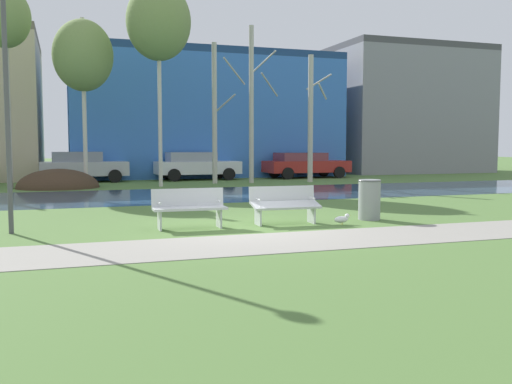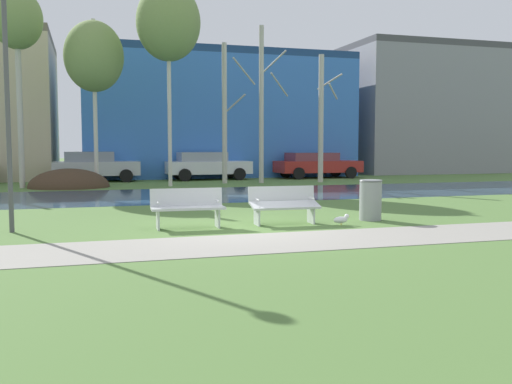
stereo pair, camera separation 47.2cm
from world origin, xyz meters
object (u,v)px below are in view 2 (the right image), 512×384
bench_left (188,207)px  trash_bin (370,199)px  seagull (341,219)px  streetlamp (6,62)px  parked_wagon_fourth_red (316,164)px  parked_sedan_second_silver (94,166)px  bench_right (284,204)px  parked_hatch_third_white (207,165)px

bench_left → trash_bin: trash_bin is taller
seagull → streetlamp: bearing=171.7°
streetlamp → parked_wagon_fourth_red: 21.43m
parked_sedan_second_silver → bench_left: bearing=-84.2°
parked_wagon_fourth_red → parked_sedan_second_silver: bearing=178.9°
parked_wagon_fourth_red → bench_left: bearing=-121.2°
trash_bin → parked_sedan_second_silver: (-6.21, 16.88, 0.28)m
parked_sedan_second_silver → parked_wagon_fourth_red: bearing=-1.1°
parked_wagon_fourth_red → bench_right: bearing=-115.2°
streetlamp → parked_sedan_second_silver: bearing=83.3°
trash_bin → seagull: size_ratio=2.36×
seagull → parked_wagon_fourth_red: bearing=68.9°
parked_hatch_third_white → seagull: bearing=-91.7°
trash_bin → parked_hatch_third_white: 16.81m
bench_right → seagull: size_ratio=3.88×
trash_bin → parked_sedan_second_silver: size_ratio=0.23×
trash_bin → parked_sedan_second_silver: parked_sedan_second_silver is taller
bench_left → parked_sedan_second_silver: 17.01m
seagull → trash_bin: bearing=29.4°
parked_hatch_third_white → bench_left: bearing=-103.2°
parked_sedan_second_silver → parked_wagon_fourth_red: size_ratio=0.89×
bench_right → seagull: bench_right is taller
seagull → parked_sedan_second_silver: size_ratio=0.10×
bench_left → parked_hatch_third_white: parked_hatch_third_white is taller
streetlamp → parked_sedan_second_silver: streetlamp is taller
bench_left → parked_hatch_third_white: size_ratio=0.37×
seagull → bench_left: bearing=171.0°
seagull → parked_wagon_fourth_red: parked_wagon_fourth_red is taller
parked_wagon_fourth_red → streetlamp: bearing=-130.3°
bench_right → parked_hatch_third_white: size_ratio=0.37×
bench_left → streetlamp: streetlamp is taller
parked_wagon_fourth_red → parked_hatch_third_white: bearing=178.6°
parked_hatch_third_white → parked_wagon_fourth_red: (6.14, -0.15, -0.02)m
bench_left → parked_wagon_fourth_red: size_ratio=0.34×
seagull → parked_wagon_fourth_red: (6.65, 17.25, 0.62)m
parked_sedan_second_silver → parked_hatch_third_white: (5.68, -0.07, -0.02)m
trash_bin → bench_right: bearing=-178.8°
bench_left → seagull: size_ratio=3.88×
streetlamp → parked_hatch_third_white: (7.59, 16.36, -2.75)m
trash_bin → streetlamp: 8.68m
bench_right → parked_hatch_third_white: bearing=84.2°
parked_hatch_third_white → parked_wagon_fourth_red: size_ratio=0.93×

